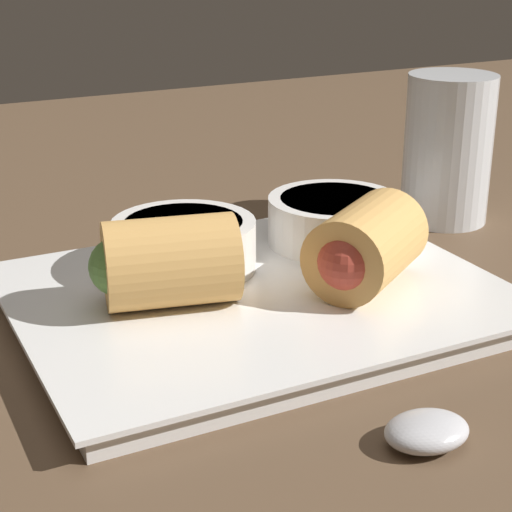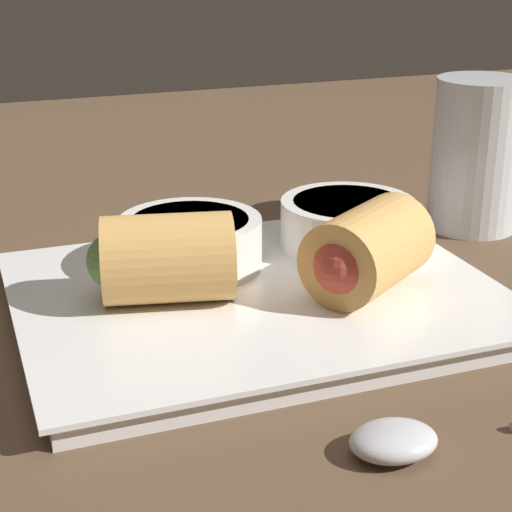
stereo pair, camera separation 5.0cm
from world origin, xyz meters
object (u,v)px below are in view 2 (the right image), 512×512
dipping_bowl_near (190,240)px  dipping_bowl_far (348,221)px  drinking_glass (477,155)px  spoon (439,434)px  serving_plate (256,300)px

dipping_bowl_near → dipping_bowl_far: 10.56cm
dipping_bowl_far → drinking_glass: (12.15, 3.96, 2.35)cm
dipping_bowl_near → spoon: bearing=-75.6°
dipping_bowl_far → drinking_glass: drinking_glass is taller
spoon → dipping_bowl_near: bearing=104.4°
serving_plate → dipping_bowl_far: bearing=29.5°
spoon → drinking_glass: size_ratio=1.84×
serving_plate → spoon: serving_plate is taller
serving_plate → dipping_bowl_far: 9.51cm
dipping_bowl_far → drinking_glass: size_ratio=0.79×
dipping_bowl_far → spoon: bearing=-104.9°
dipping_bowl_far → serving_plate: bearing=-150.5°
dipping_bowl_near → dipping_bowl_far: (10.56, -0.11, 0.00)cm
dipping_bowl_near → dipping_bowl_far: bearing=-0.6°
serving_plate → dipping_bowl_far: dipping_bowl_far is taller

